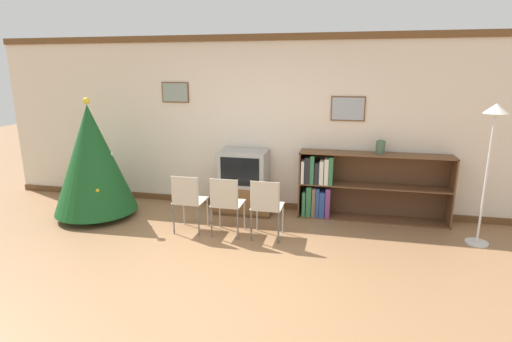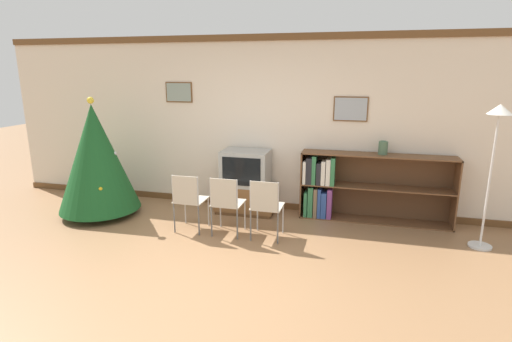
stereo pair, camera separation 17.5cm
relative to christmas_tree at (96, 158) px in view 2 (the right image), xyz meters
name	(u,v)px [view 2 (the right image)]	position (x,y,z in m)	size (l,w,h in m)	color
ground_plane	(203,284)	(2.31, -1.56, -0.90)	(24.00, 24.00, 0.00)	#936B47
wall_back	(261,124)	(2.31, 1.01, 0.46)	(8.93, 0.11, 2.70)	silver
christmas_tree	(96,158)	(0.00, 0.00, 0.00)	(1.20, 1.20, 1.80)	maroon
tv_console	(246,198)	(2.15, 0.68, -0.67)	(0.91, 0.52, 0.44)	brown
television	(246,168)	(2.15, 0.68, -0.18)	(0.72, 0.51, 0.55)	#9E9E99
folding_chair_left	(188,199)	(1.61, -0.29, -0.42)	(0.40, 0.40, 0.82)	#BCB29E
folding_chair_center	(226,202)	(2.15, -0.29, -0.42)	(0.40, 0.40, 0.82)	#BCB29E
folding_chair_right	(266,205)	(2.69, -0.29, -0.42)	(0.40, 0.40, 0.82)	#BCB29E
bookshelf	(347,187)	(3.68, 0.77, -0.40)	(2.17, 0.36, 1.01)	brown
vase	(383,148)	(4.15, 0.79, 0.21)	(0.13, 0.13, 0.20)	#47664C
standing_lamp	(496,140)	(5.38, 0.17, 0.48)	(0.28, 0.28, 1.80)	silver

